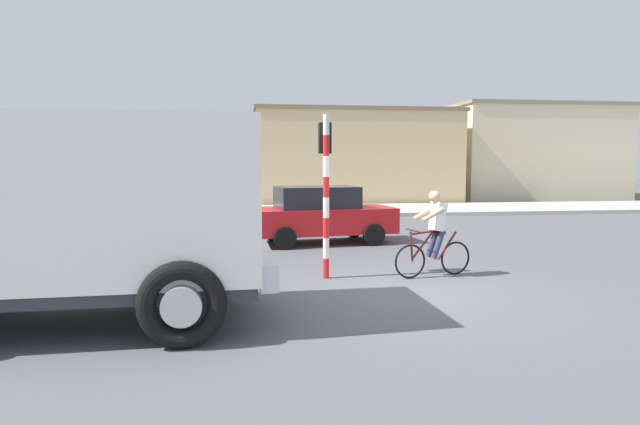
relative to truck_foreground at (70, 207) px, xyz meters
name	(u,v)px	position (x,y,z in m)	size (l,w,h in m)	color
ground_plane	(409,293)	(5.22, 1.09, -1.67)	(120.00, 120.00, 0.00)	#56565B
sidewalk_far	(308,211)	(5.22, 16.20, -1.59)	(80.00, 5.00, 0.16)	#ADADA8
truck_foreground	(70,207)	(0.00, 0.00, 0.00)	(5.50, 2.99, 2.90)	white
cyclist	(434,234)	(6.13, 2.37, -0.80)	(1.70, 0.58, 1.72)	black
traffic_light_pole	(326,173)	(3.97, 2.59, 0.40)	(0.24, 0.43, 3.20)	red
car_red_near	(320,214)	(4.50, 7.06, -0.85)	(4.20, 2.28, 1.60)	red
building_corner_left	(125,165)	(-4.15, 23.39, 0.44)	(11.87, 6.82, 4.20)	#B2AD9E
building_mid_block	(354,157)	(8.41, 21.65, 0.87)	(11.05, 5.53, 5.07)	#D1B284
building_corner_right	(522,152)	(19.86, 24.43, 1.18)	(10.23, 7.76, 5.68)	beige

